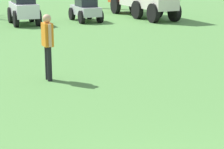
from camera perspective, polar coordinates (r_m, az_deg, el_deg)
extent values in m
cylinder|color=black|center=(10.27, -8.17, 1.36)|extent=(0.12, 0.12, 0.82)
cylinder|color=black|center=(10.44, -8.45, 1.56)|extent=(0.12, 0.12, 0.82)
cube|color=orange|center=(10.23, -8.45, 5.18)|extent=(0.22, 0.35, 0.54)
cylinder|color=tan|center=(10.03, -8.11, 5.07)|extent=(0.08, 0.08, 0.52)
cylinder|color=tan|center=(10.43, -8.78, 5.39)|extent=(0.08, 0.08, 0.52)
sphere|color=tan|center=(10.18, -8.52, 7.24)|extent=(0.21, 0.21, 0.20)
cube|color=silver|center=(20.38, -11.47, 8.29)|extent=(1.00, 2.36, 0.60)
cylinder|color=black|center=(21.10, -13.12, 7.57)|extent=(0.19, 0.72, 0.72)
cylinder|color=black|center=(21.26, -10.49, 7.75)|extent=(0.19, 0.72, 0.72)
cylinder|color=black|center=(19.57, -12.44, 7.12)|extent=(0.19, 0.72, 0.72)
cylinder|color=black|center=(19.74, -9.61, 7.31)|extent=(0.19, 0.72, 0.72)
cube|color=#B7BABF|center=(21.13, -3.49, 8.33)|extent=(0.94, 2.22, 0.42)
cube|color=#1E232B|center=(21.00, -3.42, 9.40)|extent=(0.81, 1.11, 0.38)
cylinder|color=black|center=(21.75, -5.26, 7.91)|extent=(0.19, 0.60, 0.60)
cylinder|color=black|center=(22.02, -3.00, 8.03)|extent=(0.19, 0.60, 0.60)
cylinder|color=black|center=(20.29, -4.00, 7.48)|extent=(0.19, 0.60, 0.60)
cylinder|color=black|center=(20.58, -1.60, 7.61)|extent=(0.19, 0.60, 0.60)
cylinder|color=black|center=(24.41, 0.47, 9.01)|extent=(0.29, 0.91, 0.90)
cylinder|color=black|center=(24.91, 2.90, 9.10)|extent=(0.29, 0.91, 0.90)
cylinder|color=black|center=(22.07, 3.30, 8.43)|extent=(0.29, 0.91, 0.90)
cylinder|color=black|center=(22.62, 5.92, 8.52)|extent=(0.29, 0.91, 0.90)
cylinder|color=black|center=(20.63, 5.42, 7.99)|extent=(0.29, 0.91, 0.90)
cylinder|color=black|center=(21.21, 8.16, 8.08)|extent=(0.29, 0.91, 0.90)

